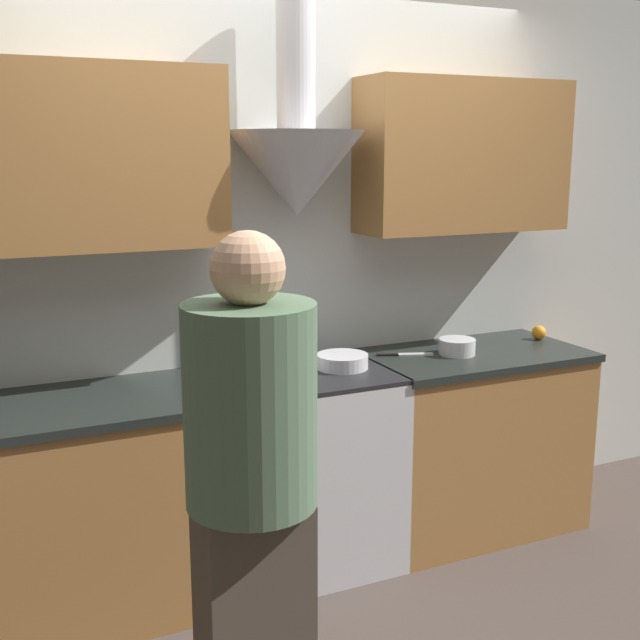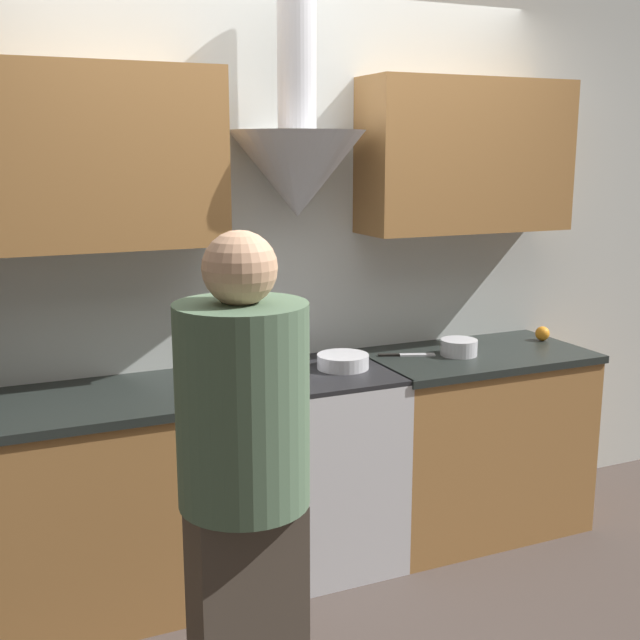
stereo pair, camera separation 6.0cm
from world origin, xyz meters
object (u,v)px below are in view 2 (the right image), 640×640
object	(u,v)px
stove_range	(311,467)
person_foreground_left	(244,492)
stock_pot	(274,355)
orange_fruit	(542,333)
mixing_bowl	(343,361)
saucepan	(459,347)

from	to	relation	value
stove_range	person_foreground_left	distance (m)	1.34
stock_pot	person_foreground_left	world-z (taller)	person_foreground_left
stove_range	orange_fruit	size ratio (longest dim) A/B	12.33
orange_fruit	person_foreground_left	xyz separation A→B (m)	(-1.96, -1.14, -0.03)
stove_range	mixing_bowl	distance (m)	0.50
stock_pot	orange_fruit	size ratio (longest dim) A/B	3.44
stove_range	orange_fruit	bearing A→B (deg)	2.83
mixing_bowl	stock_pot	bearing A→B (deg)	172.85
stock_pot	mixing_bowl	xyz separation A→B (m)	(0.31, -0.04, -0.05)
stove_range	saucepan	xyz separation A→B (m)	(0.75, -0.01, 0.48)
stock_pot	saucepan	bearing A→B (deg)	-3.22
person_foreground_left	orange_fruit	bearing A→B (deg)	30.11
orange_fruit	stove_range	bearing A→B (deg)	-177.17
saucepan	person_foreground_left	distance (m)	1.77
mixing_bowl	person_foreground_left	xyz separation A→B (m)	(-0.82, -1.07, -0.03)
mixing_bowl	person_foreground_left	bearing A→B (deg)	-127.32
saucepan	mixing_bowl	bearing A→B (deg)	178.83
saucepan	person_foreground_left	xyz separation A→B (m)	(-1.41, -1.06, -0.03)
saucepan	person_foreground_left	bearing A→B (deg)	-143.12
mixing_bowl	person_foreground_left	distance (m)	1.35
stove_range	stock_pot	distance (m)	0.55
stock_pot	mixing_bowl	size ratio (longest dim) A/B	1.08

